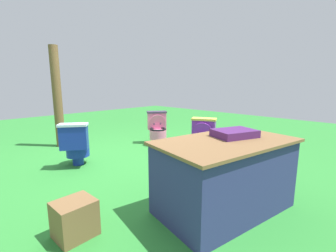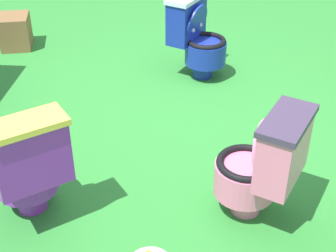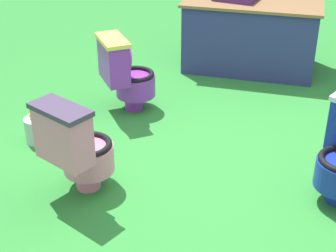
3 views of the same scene
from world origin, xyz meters
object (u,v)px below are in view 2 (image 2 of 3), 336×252
toilet_blue (197,36)px  toilet_pink (262,165)px  small_crate (15,32)px  toilet_purple (28,165)px

toilet_blue → toilet_pink: 1.89m
small_crate → toilet_blue: bearing=-115.0°
toilet_blue → toilet_pink: bearing=38.8°
toilet_purple → toilet_blue: size_ratio=1.00×
toilet_blue → small_crate: size_ratio=2.17×
toilet_purple → toilet_pink: 1.34m
toilet_purple → toilet_pink: (-0.14, -1.33, 0.00)m
toilet_purple → toilet_pink: bearing=-32.0°
toilet_pink → small_crate: toilet_pink is taller
small_crate → toilet_pink: bearing=-146.0°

